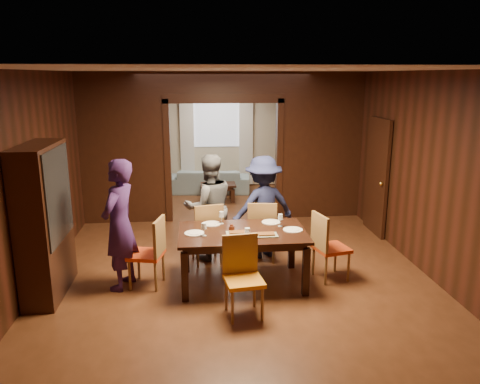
{
  "coord_description": "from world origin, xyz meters",
  "views": [
    {
      "loc": [
        -0.58,
        -7.47,
        2.84
      ],
      "look_at": [
        0.12,
        -0.4,
        1.05
      ],
      "focal_mm": 35.0,
      "sensor_mm": 36.0,
      "label": 1
    }
  ],
  "objects": [
    {
      "name": "floor",
      "position": [
        0.0,
        0.0,
        0.0
      ],
      "size": [
        9.0,
        9.0,
        0.0
      ],
      "primitive_type": "plane",
      "color": "#4E2A16",
      "rests_on": "ground"
    },
    {
      "name": "ceiling",
      "position": [
        0.0,
        0.0,
        2.9
      ],
      "size": [
        5.5,
        9.0,
        0.02
      ],
      "primitive_type": "cube",
      "color": "silver",
      "rests_on": "room_walls"
    },
    {
      "name": "room_walls",
      "position": [
        0.0,
        1.89,
        1.51
      ],
      "size": [
        5.52,
        9.01,
        2.9
      ],
      "color": "black",
      "rests_on": "floor"
    },
    {
      "name": "person_purple",
      "position": [
        -1.6,
        -1.4,
        0.89
      ],
      "size": [
        0.62,
        0.76,
        1.78
      ],
      "primitive_type": "imported",
      "rotation": [
        0.0,
        0.0,
        -1.92
      ],
      "color": "#341A4D",
      "rests_on": "floor"
    },
    {
      "name": "person_grey",
      "position": [
        -0.37,
        -0.45,
        0.83
      ],
      "size": [
        0.93,
        0.79,
        1.66
      ],
      "primitive_type": "imported",
      "rotation": [
        0.0,
        0.0,
        3.36
      ],
      "color": "#55575D",
      "rests_on": "floor"
    },
    {
      "name": "person_navy",
      "position": [
        0.48,
        -0.45,
        0.81
      ],
      "size": [
        1.17,
        0.86,
        1.62
      ],
      "primitive_type": "imported",
      "rotation": [
        0.0,
        0.0,
        3.42
      ],
      "color": "#1B2045",
      "rests_on": "floor"
    },
    {
      "name": "sofa",
      "position": [
        -0.22,
        3.85,
        0.29
      ],
      "size": [
        2.04,
        0.96,
        0.58
      ],
      "primitive_type": "imported",
      "rotation": [
        0.0,
        0.0,
        3.04
      ],
      "color": "#85A1AF",
      "rests_on": "floor"
    },
    {
      "name": "serving_bowl",
      "position": [
        0.13,
        -1.32,
        0.8
      ],
      "size": [
        0.34,
        0.34,
        0.08
      ],
      "primitive_type": "imported",
      "color": "black",
      "rests_on": "dining_table"
    },
    {
      "name": "dining_table",
      "position": [
        0.05,
        -1.45,
        0.38
      ],
      "size": [
        1.74,
        1.08,
        0.76
      ],
      "primitive_type": "cube",
      "color": "black",
      "rests_on": "floor"
    },
    {
      "name": "coffee_table",
      "position": [
        -0.05,
        2.98,
        0.2
      ],
      "size": [
        0.8,
        0.5,
        0.4
      ],
      "primitive_type": "cube",
      "color": "black",
      "rests_on": "floor"
    },
    {
      "name": "chair_left",
      "position": [
        -1.27,
        -1.4,
        0.48
      ],
      "size": [
        0.53,
        0.53,
        0.97
      ],
      "primitive_type": null,
      "rotation": [
        0.0,
        0.0,
        -1.8
      ],
      "color": "#E94215",
      "rests_on": "floor"
    },
    {
      "name": "chair_right",
      "position": [
        1.32,
        -1.42,
        0.48
      ],
      "size": [
        0.53,
        0.53,
        0.97
      ],
      "primitive_type": null,
      "rotation": [
        0.0,
        0.0,
        1.81
      ],
      "color": "#BF3812",
      "rests_on": "floor"
    },
    {
      "name": "chair_far_l",
      "position": [
        -0.42,
        -0.64,
        0.48
      ],
      "size": [
        0.52,
        0.52,
        0.97
      ],
      "primitive_type": null,
      "rotation": [
        0.0,
        0.0,
        3.34
      ],
      "color": "orange",
      "rests_on": "floor"
    },
    {
      "name": "chair_far_r",
      "position": [
        0.44,
        -0.61,
        0.48
      ],
      "size": [
        0.49,
        0.49,
        0.97
      ],
      "primitive_type": null,
      "rotation": [
        0.0,
        0.0,
        3.03
      ],
      "color": "#C86612",
      "rests_on": "floor"
    },
    {
      "name": "chair_near",
      "position": [
        -0.03,
        -2.36,
        0.48
      ],
      "size": [
        0.49,
        0.49,
        0.97
      ],
      "primitive_type": null,
      "rotation": [
        0.0,
        0.0,
        0.13
      ],
      "color": "orange",
      "rests_on": "floor"
    },
    {
      "name": "hutch",
      "position": [
        -2.53,
        -1.5,
        1.0
      ],
      "size": [
        0.4,
        1.2,
        2.0
      ],
      "primitive_type": "cube",
      "color": "black",
      "rests_on": "floor"
    },
    {
      "name": "door_right",
      "position": [
        2.7,
        0.5,
        1.05
      ],
      "size": [
        0.06,
        0.9,
        2.1
      ],
      "primitive_type": "cube",
      "color": "black",
      "rests_on": "floor"
    },
    {
      "name": "window_far",
      "position": [
        0.0,
        4.44,
        1.7
      ],
      "size": [
        1.2,
        0.03,
        1.3
      ],
      "primitive_type": "cube",
      "color": "silver",
      "rests_on": "back_wall"
    },
    {
      "name": "curtain_left",
      "position": [
        -0.75,
        4.4,
        1.25
      ],
      "size": [
        0.35,
        0.06,
        2.4
      ],
      "primitive_type": "cube",
      "color": "white",
      "rests_on": "back_wall"
    },
    {
      "name": "curtain_right",
      "position": [
        0.75,
        4.4,
        1.25
      ],
      "size": [
        0.35,
        0.06,
        2.4
      ],
      "primitive_type": "cube",
      "color": "white",
      "rests_on": "back_wall"
    },
    {
      "name": "plate_left",
      "position": [
        -0.6,
        -1.48,
        0.77
      ],
      "size": [
        0.27,
        0.27,
        0.01
      ],
      "primitive_type": "cylinder",
      "color": "white",
      "rests_on": "dining_table"
    },
    {
      "name": "plate_far_l",
      "position": [
        -0.36,
        -1.09,
        0.77
      ],
      "size": [
        0.27,
        0.27,
        0.01
      ],
      "primitive_type": "cylinder",
      "color": "silver",
      "rests_on": "dining_table"
    },
    {
      "name": "plate_far_r",
      "position": [
        0.5,
        -1.1,
        0.77
      ],
      "size": [
        0.27,
        0.27,
        0.01
      ],
      "primitive_type": "cylinder",
      "color": "white",
      "rests_on": "dining_table"
    },
    {
      "name": "plate_right",
      "position": [
        0.74,
        -1.47,
        0.77
      ],
      "size": [
        0.27,
        0.27,
        0.01
      ],
      "primitive_type": "cylinder",
      "color": "white",
      "rests_on": "dining_table"
    },
    {
      "name": "plate_near",
      "position": [
        0.03,
        -1.79,
        0.77
      ],
      "size": [
        0.27,
        0.27,
        0.01
      ],
      "primitive_type": "cylinder",
      "color": "white",
      "rests_on": "dining_table"
    },
    {
      "name": "platter_a",
      "position": [
        -0.03,
        -1.55,
        0.78
      ],
      "size": [
        0.3,
        0.2,
        0.04
      ],
      "primitive_type": "cube",
      "color": "gray",
      "rests_on": "dining_table"
    },
    {
      "name": "platter_b",
      "position": [
        0.34,
        -1.66,
        0.78
      ],
      "size": [
        0.3,
        0.2,
        0.04
      ],
      "primitive_type": "cube",
      "color": "gray",
      "rests_on": "dining_table"
    },
    {
      "name": "wineglass_left",
      "position": [
        -0.48,
        -1.58,
        0.85
      ],
      "size": [
        0.08,
        0.08,
        0.18
      ],
      "primitive_type": null,
      "color": "silver",
      "rests_on": "dining_table"
    },
    {
      "name": "wineglass_far",
      "position": [
        -0.22,
        -1.08,
        0.85
      ],
      "size": [
        0.08,
        0.08,
        0.18
      ],
      "primitive_type": null,
      "color": "white",
      "rests_on": "dining_table"
    },
    {
      "name": "wineglass_right",
      "position": [
        0.6,
        -1.29,
        0.85
      ],
      "size": [
        0.08,
        0.08,
        0.18
      ],
      "primitive_type": null,
      "color": "white",
      "rests_on": "dining_table"
    },
    {
      "name": "tumbler",
      "position": [
        0.08,
        -1.73,
        0.83
      ],
      "size": [
        0.07,
        0.07,
        0.14
      ],
      "primitive_type": "cylinder",
      "color": "silver",
      "rests_on": "dining_table"
    },
    {
      "name": "condiment_jar",
      "position": [
        -0.1,
        -1.46,
        0.82
      ],
      "size": [
        0.08,
        0.08,
        0.11
      ],
      "primitive_type": null,
      "color": "#491D11",
      "rests_on": "dining_table"
    }
  ]
}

